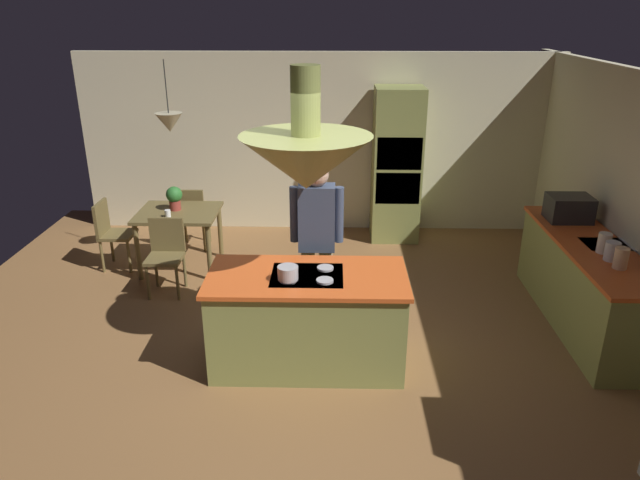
{
  "coord_description": "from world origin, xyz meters",
  "views": [
    {
      "loc": [
        0.23,
        -4.88,
        3.13
      ],
      "look_at": [
        0.1,
        0.4,
        1.0
      ],
      "focal_mm": 32.71,
      "sensor_mm": 36.0,
      "label": 1
    }
  ],
  "objects_px": {
    "chair_by_back_wall": "(192,214)",
    "cup_on_table": "(168,214)",
    "potted_plant_on_table": "(174,197)",
    "cooking_pot_on_cooktop": "(288,273)",
    "kitchen_island": "(307,319)",
    "chair_at_corner": "(111,230)",
    "canister_tea": "(604,243)",
    "microwave_on_counter": "(569,208)",
    "canister_sugar": "(612,251)",
    "person_at_island": "(317,235)",
    "oven_tower": "(397,165)",
    "canister_flour": "(621,258)",
    "chair_facing_island": "(166,251)",
    "dining_table": "(179,220)"
  },
  "relations": [
    {
      "from": "person_at_island",
      "to": "potted_plant_on_table",
      "type": "xyz_separation_m",
      "value": [
        -1.81,
        1.45,
        -0.08
      ]
    },
    {
      "from": "canister_tea",
      "to": "microwave_on_counter",
      "type": "distance_m",
      "value": 0.93
    },
    {
      "from": "canister_sugar",
      "to": "microwave_on_counter",
      "type": "height_order",
      "value": "microwave_on_counter"
    },
    {
      "from": "canister_flour",
      "to": "cooking_pot_on_cooktop",
      "type": "xyz_separation_m",
      "value": [
        -3.0,
        -0.35,
        -0.02
      ]
    },
    {
      "from": "canister_flour",
      "to": "microwave_on_counter",
      "type": "distance_m",
      "value": 1.29
    },
    {
      "from": "person_at_island",
      "to": "microwave_on_counter",
      "type": "xyz_separation_m",
      "value": [
        2.78,
        0.79,
        0.04
      ]
    },
    {
      "from": "chair_at_corner",
      "to": "microwave_on_counter",
      "type": "bearing_deg",
      "value": -96.32
    },
    {
      "from": "kitchen_island",
      "to": "canister_flour",
      "type": "bearing_deg",
      "value": 4.35
    },
    {
      "from": "canister_sugar",
      "to": "cooking_pot_on_cooktop",
      "type": "xyz_separation_m",
      "value": [
        -3.0,
        -0.53,
        -0.01
      ]
    },
    {
      "from": "potted_plant_on_table",
      "to": "microwave_on_counter",
      "type": "relative_size",
      "value": 0.65
    },
    {
      "from": "canister_flour",
      "to": "canister_sugar",
      "type": "relative_size",
      "value": 1.09
    },
    {
      "from": "oven_tower",
      "to": "canister_flour",
      "type": "height_order",
      "value": "oven_tower"
    },
    {
      "from": "chair_facing_island",
      "to": "kitchen_island",
      "type": "bearing_deg",
      "value": -40.6
    },
    {
      "from": "cooking_pot_on_cooktop",
      "to": "person_at_island",
      "type": "bearing_deg",
      "value": 75.08
    },
    {
      "from": "oven_tower",
      "to": "chair_by_back_wall",
      "type": "height_order",
      "value": "oven_tower"
    },
    {
      "from": "person_at_island",
      "to": "microwave_on_counter",
      "type": "relative_size",
      "value": 3.79
    },
    {
      "from": "cup_on_table",
      "to": "kitchen_island",
      "type": "bearing_deg",
      "value": -46.93
    },
    {
      "from": "kitchen_island",
      "to": "dining_table",
      "type": "relative_size",
      "value": 1.82
    },
    {
      "from": "chair_by_back_wall",
      "to": "canister_flour",
      "type": "relative_size",
      "value": 4.37
    },
    {
      "from": "chair_by_back_wall",
      "to": "cup_on_table",
      "type": "distance_m",
      "value": 0.91
    },
    {
      "from": "canister_sugar",
      "to": "cooking_pot_on_cooktop",
      "type": "bearing_deg",
      "value": -170.05
    },
    {
      "from": "chair_by_back_wall",
      "to": "cooking_pot_on_cooktop",
      "type": "height_order",
      "value": "cooking_pot_on_cooktop"
    },
    {
      "from": "chair_at_corner",
      "to": "potted_plant_on_table",
      "type": "relative_size",
      "value": 2.9
    },
    {
      "from": "person_at_island",
      "to": "cooking_pot_on_cooktop",
      "type": "relative_size",
      "value": 9.68
    },
    {
      "from": "canister_tea",
      "to": "cooking_pot_on_cooktop",
      "type": "bearing_deg",
      "value": -166.76
    },
    {
      "from": "chair_by_back_wall",
      "to": "chair_at_corner",
      "type": "distance_m",
      "value": 1.08
    },
    {
      "from": "canister_flour",
      "to": "canister_sugar",
      "type": "distance_m",
      "value": 0.18
    },
    {
      "from": "microwave_on_counter",
      "to": "cup_on_table",
      "type": "bearing_deg",
      "value": 175.18
    },
    {
      "from": "canister_sugar",
      "to": "canister_tea",
      "type": "xyz_separation_m",
      "value": [
        0.0,
        0.18,
        0.01
      ]
    },
    {
      "from": "potted_plant_on_table",
      "to": "canister_tea",
      "type": "xyz_separation_m",
      "value": [
        4.58,
        -1.58,
        0.08
      ]
    },
    {
      "from": "oven_tower",
      "to": "canister_sugar",
      "type": "relative_size",
      "value": 11.61
    },
    {
      "from": "potted_plant_on_table",
      "to": "cup_on_table",
      "type": "distance_m",
      "value": 0.3
    },
    {
      "from": "chair_by_back_wall",
      "to": "cup_on_table",
      "type": "height_order",
      "value": "chair_by_back_wall"
    },
    {
      "from": "oven_tower",
      "to": "chair_at_corner",
      "type": "xyz_separation_m",
      "value": [
        -3.67,
        -1.14,
        -0.56
      ]
    },
    {
      "from": "oven_tower",
      "to": "chair_at_corner",
      "type": "bearing_deg",
      "value": -162.71
    },
    {
      "from": "chair_by_back_wall",
      "to": "cooking_pot_on_cooktop",
      "type": "xyz_separation_m",
      "value": [
        1.54,
        -2.87,
        0.48
      ]
    },
    {
      "from": "kitchen_island",
      "to": "microwave_on_counter",
      "type": "xyz_separation_m",
      "value": [
        2.84,
        1.5,
        0.59
      ]
    },
    {
      "from": "canister_flour",
      "to": "microwave_on_counter",
      "type": "height_order",
      "value": "microwave_on_counter"
    },
    {
      "from": "dining_table",
      "to": "canister_sugar",
      "type": "relative_size",
      "value": 5.38
    },
    {
      "from": "kitchen_island",
      "to": "canister_flour",
      "type": "distance_m",
      "value": 2.9
    },
    {
      "from": "canister_flour",
      "to": "chair_facing_island",
      "type": "bearing_deg",
      "value": 164.71
    },
    {
      "from": "cooking_pot_on_cooktop",
      "to": "canister_sugar",
      "type": "bearing_deg",
      "value": 9.95
    },
    {
      "from": "kitchen_island",
      "to": "canister_tea",
      "type": "xyz_separation_m",
      "value": [
        2.84,
        0.58,
        0.55
      ]
    },
    {
      "from": "chair_facing_island",
      "to": "chair_by_back_wall",
      "type": "xyz_separation_m",
      "value": [
        0.0,
        1.29,
        0.0
      ]
    },
    {
      "from": "potted_plant_on_table",
      "to": "canister_flour",
      "type": "xyz_separation_m",
      "value": [
        4.58,
        -1.94,
        0.08
      ]
    },
    {
      "from": "chair_facing_island",
      "to": "dining_table",
      "type": "bearing_deg",
      "value": 90.0
    },
    {
      "from": "cup_on_table",
      "to": "cooking_pot_on_cooktop",
      "type": "height_order",
      "value": "cooking_pot_on_cooktop"
    },
    {
      "from": "potted_plant_on_table",
      "to": "cooking_pot_on_cooktop",
      "type": "xyz_separation_m",
      "value": [
        1.58,
        -2.29,
        0.06
      ]
    },
    {
      "from": "person_at_island",
      "to": "cup_on_table",
      "type": "distance_m",
      "value": 2.19
    },
    {
      "from": "chair_at_corner",
      "to": "potted_plant_on_table",
      "type": "xyz_separation_m",
      "value": [
        0.83,
        0.06,
        0.42
      ]
    }
  ]
}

